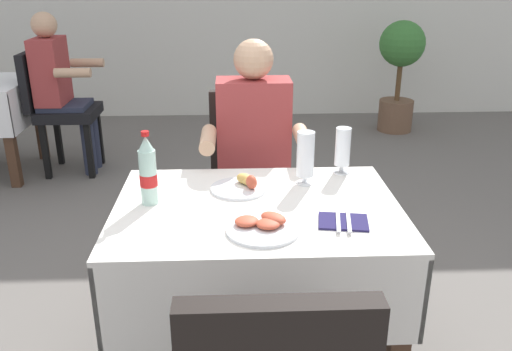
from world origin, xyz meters
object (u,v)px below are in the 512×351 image
at_px(plate_near_camera, 263,226).
at_px(potted_plant_corner, 400,66).
at_px(seated_diner_far, 254,154).
at_px(napkin_cutlery_set, 343,221).
at_px(cola_bottle_primary, 148,172).
at_px(background_chair_right, 56,105).
at_px(background_patron, 60,85).
at_px(chair_far_diner_seat, 250,176).
at_px(beer_glass_middle, 305,157).
at_px(plate_far_diner, 243,185).
at_px(beer_glass_left, 343,150).
at_px(main_dining_table, 257,248).

relative_size(plate_near_camera, potted_plant_corner, 0.23).
xyz_separation_m(seated_diner_far, napkin_cutlery_set, (0.28, -0.83, 0.04)).
xyz_separation_m(plate_near_camera, cola_bottle_primary, (-0.41, 0.24, 0.11)).
relative_size(background_chair_right, background_patron, 0.77).
height_order(cola_bottle_primary, background_chair_right, cola_bottle_primary).
bearing_deg(chair_far_diner_seat, beer_glass_middle, -70.54).
height_order(napkin_cutlery_set, background_chair_right, background_chair_right).
distance_m(plate_near_camera, plate_far_diner, 0.36).
bearing_deg(beer_glass_left, napkin_cutlery_set, -100.19).
bearing_deg(background_chair_right, background_patron, 0.00).
distance_m(beer_glass_left, background_chair_right, 2.78).
relative_size(chair_far_diner_seat, plate_far_diner, 4.35).
height_order(plate_near_camera, background_patron, background_patron).
relative_size(plate_near_camera, napkin_cutlery_set, 1.27).
distance_m(cola_bottle_primary, potted_plant_corner, 3.90).
bearing_deg(cola_bottle_primary, seated_diner_far, 56.66).
xyz_separation_m(plate_near_camera, napkin_cutlery_set, (0.28, 0.04, -0.01)).
bearing_deg(background_chair_right, beer_glass_middle, -52.19).
xyz_separation_m(seated_diner_far, background_patron, (-1.44, 1.70, 0.00)).
height_order(cola_bottle_primary, background_patron, background_patron).
distance_m(beer_glass_middle, background_patron, 2.71).
bearing_deg(plate_near_camera, chair_far_diner_seat, 90.66).
height_order(main_dining_table, plate_near_camera, plate_near_camera).
distance_m(beer_glass_middle, potted_plant_corner, 3.47).
relative_size(plate_near_camera, background_patron, 0.20).
relative_size(beer_glass_middle, cola_bottle_primary, 0.78).
height_order(main_dining_table, beer_glass_left, beer_glass_left).
relative_size(plate_far_diner, beer_glass_left, 1.12).
bearing_deg(seated_diner_far, beer_glass_left, -44.04).
distance_m(plate_near_camera, beer_glass_left, 0.64).
bearing_deg(potted_plant_corner, chair_far_diner_seat, -120.89).
bearing_deg(plate_near_camera, seated_diner_far, 89.71).
relative_size(napkin_cutlery_set, background_chair_right, 0.20).
xyz_separation_m(cola_bottle_primary, napkin_cutlery_set, (0.69, -0.20, -0.12)).
bearing_deg(chair_far_diner_seat, plate_far_diner, -94.69).
bearing_deg(plate_near_camera, cola_bottle_primary, 150.11).
distance_m(plate_far_diner, cola_bottle_primary, 0.38).
distance_m(plate_far_diner, beer_glass_left, 0.47).
distance_m(plate_far_diner, background_chair_right, 2.64).
bearing_deg(potted_plant_corner, background_patron, -161.06).
relative_size(chair_far_diner_seat, background_patron, 0.77).
xyz_separation_m(main_dining_table, napkin_cutlery_set, (0.29, -0.16, 0.19)).
height_order(beer_glass_left, background_patron, background_patron).
bearing_deg(beer_glass_middle, background_chair_right, 127.81).
height_order(plate_near_camera, plate_far_diner, plate_far_diner).
height_order(background_chair_right, potted_plant_corner, potted_plant_corner).
height_order(main_dining_table, cola_bottle_primary, cola_bottle_primary).
bearing_deg(background_chair_right, beer_glass_left, -47.84).
distance_m(seated_diner_far, potted_plant_corner, 3.13).
xyz_separation_m(seated_diner_far, background_chair_right, (-1.49, 1.70, -0.16)).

